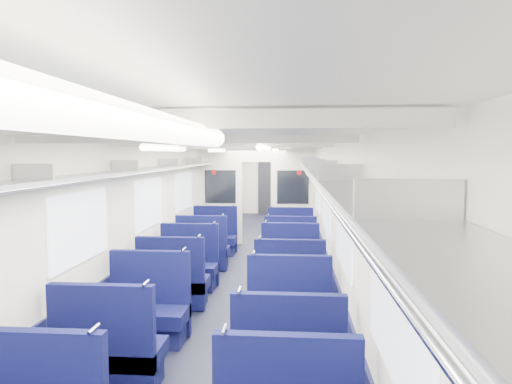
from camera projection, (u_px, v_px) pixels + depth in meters
name	position (u px, v px, depth m)	size (l,w,h in m)	color
floor	(241.00, 283.00, 7.67)	(2.80, 18.00, 0.01)	black
ceiling	(241.00, 144.00, 7.47)	(2.80, 18.00, 0.01)	white
wall_left	(159.00, 214.00, 7.68)	(0.02, 18.00, 2.35)	silver
dado_left	(161.00, 261.00, 7.75)	(0.03, 17.90, 0.70)	#11133A
wall_right	(325.00, 216.00, 7.46)	(0.02, 18.00, 2.35)	silver
dado_right	(323.00, 265.00, 7.53)	(0.03, 17.90, 0.70)	#11133A
wall_far	(269.00, 182.00, 16.51)	(2.80, 0.02, 2.35)	silver
luggage_rack_left	(169.00, 167.00, 7.60)	(0.36, 17.40, 0.18)	#B2B5BA
luggage_rack_right	(314.00, 167.00, 7.41)	(0.36, 17.40, 0.18)	#B2B5BA
windows	(238.00, 203.00, 7.10)	(2.78, 15.60, 0.75)	white
ceiling_fittings	(239.00, 148.00, 7.22)	(2.70, 16.06, 0.11)	silver
end_door	(268.00, 186.00, 16.47)	(0.75, 0.06, 2.00)	black
bulkhead	(256.00, 194.00, 10.90)	(2.80, 0.10, 2.35)	silver
seat_8	(109.00, 356.00, 4.18)	(0.96, 0.53, 1.08)	#0E1246
seat_9	(288.00, 370.00, 3.91)	(0.96, 0.53, 1.08)	#0E1246
seat_10	(147.00, 313.00, 5.30)	(0.96, 0.53, 1.08)	#0E1246
seat_11	(289.00, 321.00, 5.06)	(0.96, 0.53, 1.08)	#0E1246
seat_12	(173.00, 285.00, 6.44)	(0.96, 0.53, 1.08)	#0E1246
seat_13	(290.00, 289.00, 6.26)	(0.96, 0.53, 1.08)	#0E1246
seat_14	(188.00, 268.00, 7.38)	(0.96, 0.53, 1.08)	#0E1246
seat_15	(290.00, 267.00, 7.44)	(0.96, 0.53, 1.08)	#0E1246
seat_16	(203.00, 252.00, 8.59)	(0.96, 0.53, 1.08)	#0E1246
seat_17	(290.00, 253.00, 8.51)	(0.96, 0.53, 1.08)	#0E1246
seat_18	(215.00, 239.00, 9.88)	(0.96, 0.53, 1.08)	#0E1246
seat_19	(290.00, 242.00, 9.61)	(0.96, 0.53, 1.08)	#0E1246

